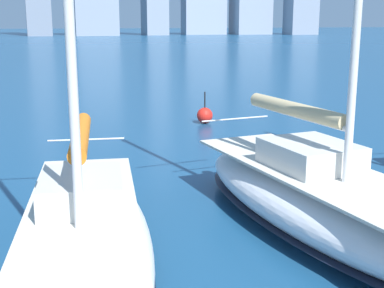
# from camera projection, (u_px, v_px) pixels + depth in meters

# --- Properties ---
(sailboat_tan) EXTENTS (3.69, 9.15, 12.09)m
(sailboat_tan) POSITION_uv_depth(u_px,v_px,m) (323.00, 199.00, 11.32)
(sailboat_tan) COLOR white
(sailboat_tan) RESTS_ON ground
(sailboat_orange) EXTENTS (3.64, 8.98, 12.46)m
(sailboat_orange) POSITION_uv_depth(u_px,v_px,m) (83.00, 236.00, 9.56)
(sailboat_orange) COLOR white
(sailboat_orange) RESTS_ON ground
(channel_buoy) EXTENTS (0.70, 0.70, 1.40)m
(channel_buoy) POSITION_uv_depth(u_px,v_px,m) (205.00, 115.00, 23.50)
(channel_buoy) COLOR red
(channel_buoy) RESTS_ON ground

